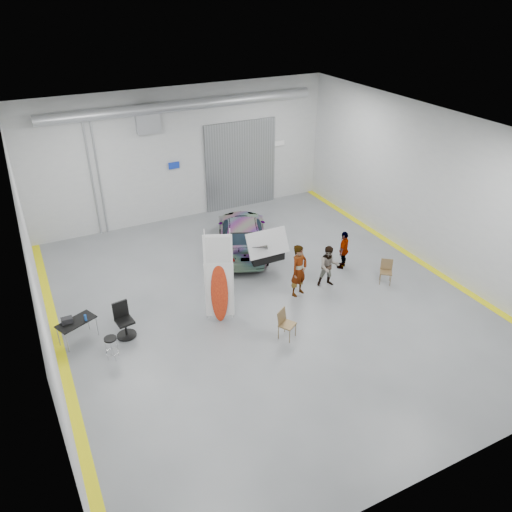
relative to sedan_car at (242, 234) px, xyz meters
name	(u,v)px	position (x,y,z in m)	size (l,w,h in m)	color
ground	(264,300)	(-0.94, -3.83, -0.70)	(16.00, 16.00, 0.00)	slate
room_shell	(242,170)	(-0.70, -1.61, 3.37)	(14.02, 16.18, 6.01)	#B0B2B5
sedan_car	(242,234)	(0.00, 0.00, 0.00)	(1.98, 4.86, 1.41)	silver
person_a	(299,270)	(0.34, -3.99, 0.28)	(0.71, 0.47, 1.96)	olive
person_b	(329,266)	(1.62, -3.97, 0.10)	(0.78, 0.60, 1.60)	#435D7C
person_c	(344,250)	(2.86, -3.13, 0.08)	(0.90, 0.37, 1.56)	olive
surfboard_display	(222,284)	(-2.65, -4.15, 0.65)	(0.88, 0.52, 3.34)	white
folding_chair_near	(287,329)	(-1.25, -5.96, -0.40)	(0.63, 0.68, 0.97)	brown
folding_chair_far	(385,276)	(3.61, -4.78, -0.42)	(0.60, 0.66, 0.91)	brown
shop_stool	(112,348)	(-6.40, -4.52, -0.32)	(0.39, 0.39, 0.77)	black
work_table	(74,322)	(-7.23, -3.18, 0.03)	(1.30, 1.01, 0.95)	#9A9CA2
office_chair	(124,322)	(-5.78, -3.58, -0.19)	(0.62, 0.63, 1.17)	black
trunk_lid	(267,240)	(0.00, -2.18, 0.72)	(1.64, 1.00, 0.04)	silver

